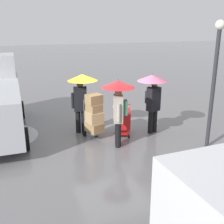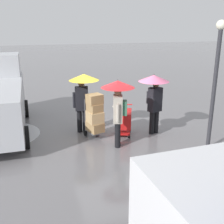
{
  "view_description": "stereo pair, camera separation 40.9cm",
  "coord_description": "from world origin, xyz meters",
  "px_view_note": "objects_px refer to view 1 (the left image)",
  "views": [
    {
      "loc": [
        3.01,
        8.54,
        3.76
      ],
      "look_at": [
        0.16,
        0.49,
        1.05
      ],
      "focal_mm": 44.92,
      "sensor_mm": 36.0,
      "label": 1
    },
    {
      "loc": [
        2.62,
        8.67,
        3.76
      ],
      "look_at": [
        0.16,
        0.49,
        1.05
      ],
      "focal_mm": 44.92,
      "sensor_mm": 36.0,
      "label": 2
    }
  ],
  "objects_px": {
    "pedestrian_black_side": "(118,98)",
    "street_lamp": "(215,73)",
    "pedestrian_pink_side": "(81,89)",
    "pedestrian_white_side": "(153,90)",
    "shopping_cart_vendor": "(123,119)",
    "hand_dolly_boxes": "(94,115)"
  },
  "relations": [
    {
      "from": "shopping_cart_vendor",
      "to": "pedestrian_black_side",
      "type": "bearing_deg",
      "value": 59.22
    },
    {
      "from": "hand_dolly_boxes",
      "to": "pedestrian_black_side",
      "type": "bearing_deg",
      "value": 122.37
    },
    {
      "from": "pedestrian_black_side",
      "to": "street_lamp",
      "type": "xyz_separation_m",
      "value": [
        -2.63,
        1.06,
        0.8
      ]
    },
    {
      "from": "shopping_cart_vendor",
      "to": "street_lamp",
      "type": "xyz_separation_m",
      "value": [
        -2.17,
        1.83,
        1.8
      ]
    },
    {
      "from": "pedestrian_pink_side",
      "to": "pedestrian_black_side",
      "type": "xyz_separation_m",
      "value": [
        -0.8,
        1.48,
        -0.01
      ]
    },
    {
      "from": "shopping_cart_vendor",
      "to": "street_lamp",
      "type": "bearing_deg",
      "value": 139.86
    },
    {
      "from": "pedestrian_pink_side",
      "to": "street_lamp",
      "type": "xyz_separation_m",
      "value": [
        -3.43,
        2.54,
        0.79
      ]
    },
    {
      "from": "shopping_cart_vendor",
      "to": "pedestrian_pink_side",
      "type": "xyz_separation_m",
      "value": [
        1.26,
        -0.71,
        1.02
      ]
    },
    {
      "from": "pedestrian_black_side",
      "to": "street_lamp",
      "type": "bearing_deg",
      "value": 158.05
    },
    {
      "from": "hand_dolly_boxes",
      "to": "street_lamp",
      "type": "bearing_deg",
      "value": 148.84
    },
    {
      "from": "street_lamp",
      "to": "shopping_cart_vendor",
      "type": "bearing_deg",
      "value": -40.14
    },
    {
      "from": "pedestrian_pink_side",
      "to": "pedestrian_white_side",
      "type": "height_order",
      "value": "same"
    },
    {
      "from": "shopping_cart_vendor",
      "to": "hand_dolly_boxes",
      "type": "height_order",
      "value": "hand_dolly_boxes"
    },
    {
      "from": "pedestrian_black_side",
      "to": "pedestrian_white_side",
      "type": "bearing_deg",
      "value": -157.46
    },
    {
      "from": "shopping_cart_vendor",
      "to": "pedestrian_black_side",
      "type": "xyz_separation_m",
      "value": [
        0.46,
        0.77,
        1.0
      ]
    },
    {
      "from": "shopping_cart_vendor",
      "to": "street_lamp",
      "type": "distance_m",
      "value": 3.36
    },
    {
      "from": "pedestrian_black_side",
      "to": "street_lamp",
      "type": "distance_m",
      "value": 2.94
    },
    {
      "from": "pedestrian_pink_side",
      "to": "pedestrian_black_side",
      "type": "relative_size",
      "value": 1.0
    },
    {
      "from": "pedestrian_pink_side",
      "to": "pedestrian_black_side",
      "type": "bearing_deg",
      "value": 118.53
    },
    {
      "from": "shopping_cart_vendor",
      "to": "pedestrian_black_side",
      "type": "relative_size",
      "value": 0.47
    },
    {
      "from": "hand_dolly_boxes",
      "to": "pedestrian_black_side",
      "type": "xyz_separation_m",
      "value": [
        -0.54,
        0.86,
        0.76
      ]
    },
    {
      "from": "hand_dolly_boxes",
      "to": "pedestrian_white_side",
      "type": "distance_m",
      "value": 2.19
    }
  ]
}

